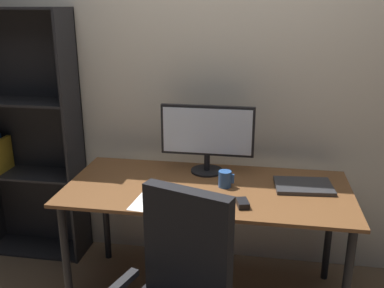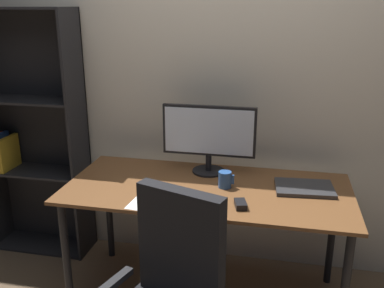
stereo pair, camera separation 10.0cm
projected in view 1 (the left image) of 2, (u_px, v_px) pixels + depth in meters
The scene contains 9 objects.
back_wall at pixel (219, 74), 2.79m from camera, with size 6.40×0.10×2.60m, color beige.
desk at pixel (207, 199), 2.48m from camera, with size 1.62×0.74×0.74m.
monitor at pixel (207, 134), 2.60m from camera, with size 0.57×0.20×0.42m.
keyboard at pixel (196, 200), 2.27m from camera, with size 0.29×0.11×0.02m, color black.
mouse at pixel (243, 203), 2.21m from camera, with size 0.06×0.10×0.03m, color black.
coffee_mug at pixel (225, 179), 2.44m from camera, with size 0.09×0.07×0.09m.
laptop at pixel (303, 186), 2.44m from camera, with size 0.32×0.23×0.02m, color #2D2D30.
paper_sheet at pixel (155, 200), 2.28m from camera, with size 0.21×0.30×0.00m, color white.
bookshelf at pixel (25, 139), 2.98m from camera, with size 0.72×0.28×1.72m.
Camera 1 is at (0.28, -2.24, 1.73)m, focal length 40.19 mm.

